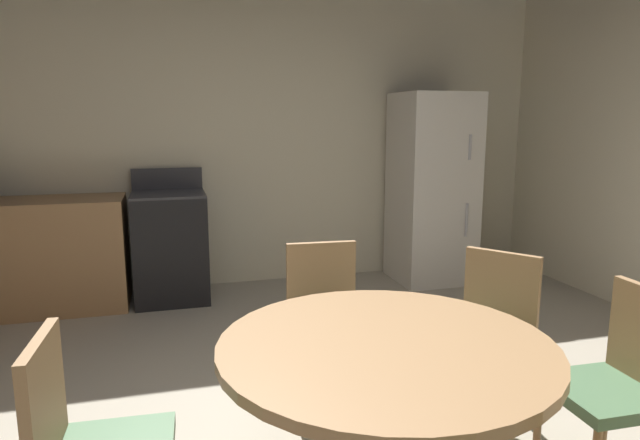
% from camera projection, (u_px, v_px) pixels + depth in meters
% --- Properties ---
extents(wall_back, '(6.08, 0.12, 2.70)m').
position_uv_depth(wall_back, '(241.00, 138.00, 5.09)').
color(wall_back, beige).
rests_on(wall_back, ground).
extents(kitchen_counter, '(1.72, 0.60, 0.90)m').
position_uv_depth(kitchen_counter, '(13.00, 257.00, 4.37)').
color(kitchen_counter, '#9E754C').
rests_on(kitchen_counter, ground).
extents(oven_range, '(0.60, 0.60, 1.10)m').
position_uv_depth(oven_range, '(170.00, 246.00, 4.69)').
color(oven_range, black).
rests_on(oven_range, ground).
extents(refrigerator, '(0.68, 0.68, 1.76)m').
position_uv_depth(refrigerator, '(432.00, 189.00, 5.20)').
color(refrigerator, silver).
rests_on(refrigerator, ground).
extents(dining_table, '(1.19, 1.19, 0.76)m').
position_uv_depth(dining_table, '(385.00, 384.00, 1.96)').
color(dining_table, '#9E754C').
rests_on(dining_table, ground).
extents(chair_northeast, '(0.56, 0.56, 0.87)m').
position_uv_depth(chair_northeast, '(491.00, 328.00, 2.76)').
color(chair_northeast, '#9E754C').
rests_on(chair_northeast, ground).
extents(chair_north, '(0.43, 0.43, 0.87)m').
position_uv_depth(chair_north, '(325.00, 314.00, 2.95)').
color(chair_north, '#9E754C').
rests_on(chair_north, ground).
extents(chair_east, '(0.41, 0.41, 0.87)m').
position_uv_depth(chair_east, '(620.00, 379.00, 2.22)').
color(chair_east, '#9E754C').
rests_on(chair_east, ground).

